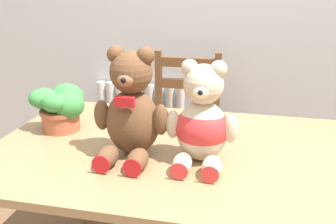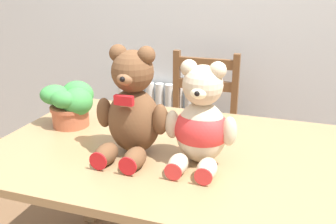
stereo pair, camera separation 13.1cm
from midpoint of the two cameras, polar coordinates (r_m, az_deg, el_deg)
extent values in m
cylinder|color=silver|center=(2.84, -11.12, -1.84)|extent=(0.06, 0.06, 0.65)
cylinder|color=silver|center=(2.82, -9.77, -1.97)|extent=(0.06, 0.06, 0.65)
cylinder|color=silver|center=(2.79, -8.38, -2.10)|extent=(0.06, 0.06, 0.65)
cylinder|color=silver|center=(2.77, -6.97, -2.23)|extent=(0.06, 0.06, 0.65)
cylinder|color=silver|center=(2.74, -5.54, -2.36)|extent=(0.06, 0.06, 0.65)
cylinder|color=silver|center=(2.72, -4.08, -2.49)|extent=(0.06, 0.06, 0.65)
cylinder|color=silver|center=(2.70, -2.61, -2.62)|extent=(0.06, 0.06, 0.65)
cylinder|color=silver|center=(2.69, -1.11, -2.75)|extent=(0.06, 0.06, 0.65)
cylinder|color=silver|center=(2.67, 0.41, -2.88)|extent=(0.06, 0.06, 0.65)
cube|color=silver|center=(2.87, -5.34, -8.03)|extent=(0.65, 0.10, 0.04)
cube|color=#9E7A51|center=(1.43, -0.71, -6.21)|extent=(1.45, 0.91, 0.03)
cube|color=#9E7A51|center=(2.17, -15.96, -8.55)|extent=(0.06, 0.06, 0.71)
cube|color=#9E7A51|center=(1.97, 22.22, -12.33)|extent=(0.06, 0.06, 0.71)
cube|color=brown|center=(2.30, 0.52, -3.32)|extent=(0.42, 0.38, 0.03)
cube|color=brown|center=(2.23, 4.40, -10.94)|extent=(0.04, 0.04, 0.44)
cube|color=brown|center=(2.30, -5.05, -9.89)|extent=(0.04, 0.04, 0.44)
cube|color=brown|center=(2.43, 5.72, -1.88)|extent=(0.04, 0.04, 0.93)
cube|color=brown|center=(2.49, -2.90, -1.19)|extent=(0.04, 0.04, 0.93)
cube|color=brown|center=(2.34, 1.43, 7.54)|extent=(0.34, 0.03, 0.06)
cube|color=brown|center=(2.37, 1.40, 4.26)|extent=(0.34, 0.03, 0.06)
ellipsoid|color=brown|center=(1.36, -8.12, -1.58)|extent=(0.20, 0.17, 0.24)
sphere|color=brown|center=(1.31, -8.51, 5.97)|extent=(0.15, 0.15, 0.15)
sphere|color=brown|center=(1.28, -6.41, 8.51)|extent=(0.06, 0.06, 0.06)
sphere|color=brown|center=(1.32, -10.81, 8.61)|extent=(0.06, 0.06, 0.06)
ellipsoid|color=#8C5F3F|center=(1.26, -9.40, 4.86)|extent=(0.06, 0.06, 0.05)
sphere|color=black|center=(1.24, -9.87, 4.71)|extent=(0.02, 0.02, 0.02)
ellipsoid|color=brown|center=(1.30, -3.98, -1.24)|extent=(0.06, 0.06, 0.11)
ellipsoid|color=brown|center=(1.38, -12.73, -0.49)|extent=(0.06, 0.06, 0.11)
ellipsoid|color=brown|center=(1.27, -7.63, -7.35)|extent=(0.07, 0.12, 0.07)
cylinder|color=red|center=(1.23, -8.56, -8.54)|extent=(0.06, 0.01, 0.06)
ellipsoid|color=brown|center=(1.31, -12.08, -6.78)|extent=(0.07, 0.12, 0.07)
cylinder|color=red|center=(1.27, -13.16, -7.90)|extent=(0.06, 0.01, 0.06)
cube|color=red|center=(1.26, -9.59, 1.49)|extent=(0.07, 0.02, 0.03)
ellipsoid|color=beige|center=(1.31, 2.34, -2.93)|extent=(0.18, 0.15, 0.22)
sphere|color=beige|center=(1.25, 2.45, 4.20)|extent=(0.14, 0.14, 0.14)
sphere|color=beige|center=(1.23, 4.70, 6.52)|extent=(0.06, 0.06, 0.06)
sphere|color=beige|center=(1.25, 0.29, 6.76)|extent=(0.06, 0.06, 0.06)
ellipsoid|color=white|center=(1.20, 2.01, 3.08)|extent=(0.06, 0.05, 0.04)
sphere|color=black|center=(1.18, 1.80, 2.91)|extent=(0.02, 0.02, 0.02)
ellipsoid|color=beige|center=(1.27, 6.64, -2.61)|extent=(0.05, 0.05, 0.10)
ellipsoid|color=beige|center=(1.30, -2.12, -1.92)|extent=(0.05, 0.05, 0.10)
ellipsoid|color=beige|center=(1.23, 3.62, -8.43)|extent=(0.07, 0.11, 0.07)
cylinder|color=red|center=(1.18, 3.22, -9.62)|extent=(0.06, 0.01, 0.06)
ellipsoid|color=beige|center=(1.25, -0.88, -7.99)|extent=(0.07, 0.11, 0.07)
cylinder|color=red|center=(1.20, -1.46, -9.14)|extent=(0.06, 0.01, 0.06)
ellipsoid|color=red|center=(1.30, 2.35, -2.48)|extent=(0.19, 0.17, 0.16)
cylinder|color=#B25B3D|center=(1.67, -18.17, -1.14)|extent=(0.16, 0.16, 0.09)
cylinder|color=#B25B3D|center=(1.66, -18.31, 0.07)|extent=(0.17, 0.17, 0.02)
ellipsoid|color=#3D8E42|center=(1.62, -17.19, 1.00)|extent=(0.13, 0.13, 0.12)
ellipsoid|color=#3D8E42|center=(1.68, -17.26, 2.16)|extent=(0.15, 0.11, 0.12)
ellipsoid|color=#3D8E42|center=(1.66, -20.57, 1.90)|extent=(0.13, 0.11, 0.08)
ellipsoid|color=#3D8E42|center=(1.60, -19.25, 1.22)|extent=(0.11, 0.08, 0.08)
camera|label=1|loc=(0.07, -92.86, -1.03)|focal=40.00mm
camera|label=2|loc=(0.07, 87.14, 1.03)|focal=40.00mm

